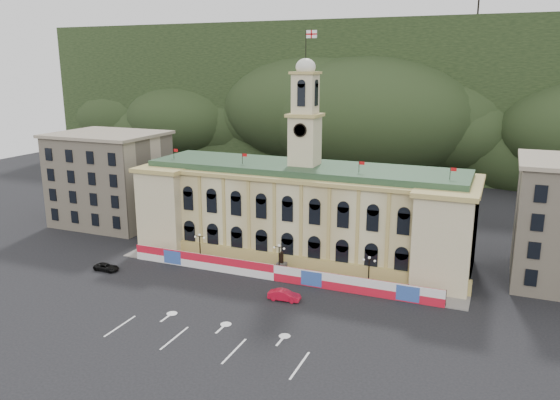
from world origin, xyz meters
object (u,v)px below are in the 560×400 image
at_px(lamp_center, 279,257).
at_px(red_sedan, 284,295).
at_px(black_suv, 106,267).
at_px(statue, 282,267).

height_order(lamp_center, red_sedan, lamp_center).
distance_m(red_sedan, black_suv, 30.29).
relative_size(statue, red_sedan, 0.80).
height_order(red_sedan, black_suv, red_sedan).
bearing_deg(statue, red_sedan, -65.54).
height_order(lamp_center, black_suv, lamp_center).
xyz_separation_m(lamp_center, black_suv, (-26.19, -8.42, -2.49)).
height_order(statue, black_suv, statue).
bearing_deg(red_sedan, lamp_center, 22.54).
distance_m(lamp_center, black_suv, 27.62).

